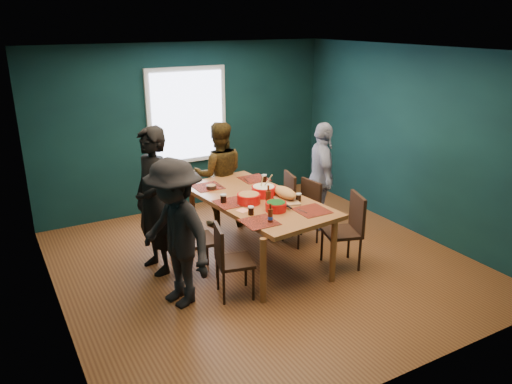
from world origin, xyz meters
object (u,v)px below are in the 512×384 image
Objects in this scene: cutting_board at (285,194)px; bowl_dumpling at (264,191)px; chair_right_mid at (305,207)px; person_far_left at (154,201)px; dining_table at (256,204)px; chair_right_far at (283,199)px; person_back at (219,175)px; bowl_salad at (249,198)px; bowl_herbs at (276,206)px; chair_left_mid at (189,234)px; chair_right_near at (349,225)px; chair_left_near at (228,256)px; person_near_left at (175,234)px; person_right at (322,177)px; chair_left_far at (170,210)px.

bowl_dumpling is at bearing 144.64° from cutting_board.
chair_right_mid is 0.48× the size of person_far_left.
chair_right_mid is 1.26× the size of cutting_board.
chair_right_far is (0.73, 0.49, -0.23)m from dining_table.
dining_table is at bearing -178.36° from chair_right_mid.
chair_right_far is at bearing 149.75° from person_back.
bowl_salad is 0.42m from bowl_herbs.
chair_left_mid is 3.26× the size of bowl_salad.
chair_right_near is 2.22m from person_back.
person_far_left is at bearing -179.83° from cutting_board.
bowl_salad is at bearing 58.62° from chair_left_near.
chair_right_far is 0.40m from chair_right_mid.
chair_right_near is at bearing -69.15° from chair_right_far.
chair_right_near is at bearing 131.58° from person_back.
person_back is 1.40m from bowl_salad.
dining_table is 0.25m from bowl_salad.
chair_left_near is at bearing 58.49° from person_near_left.
person_right is (0.61, -0.10, 0.28)m from chair_right_far.
chair_left_near is 0.94m from bowl_salad.
chair_left_far is at bearing 108.79° from chair_left_near.
bowl_herbs is (0.96, -0.45, 0.34)m from chair_left_mid.
chair_left_near is 1.83m from chair_right_mid.
chair_left_far is 0.62× the size of person_back.
person_near_left is 1.23m from bowl_salad.
chair_right_near is at bearing -44.43° from chair_left_far.
person_right is (2.25, -0.39, 0.24)m from chair_left_far.
cutting_board is (1.57, -0.52, -0.02)m from person_far_left.
person_far_left is 1.42m from bowl_dumpling.
bowl_dumpling reaches higher than bowl_herbs.
chair_right_near is 1.18m from bowl_dumpling.
chair_left_far is 1.08× the size of chair_right_far.
bowl_salad reaches higher than chair_left_near.
chair_right_far is 1.29m from bowl_herbs.
chair_right_mid is 0.75m from cutting_board.
person_back is 1.23m from bowl_dumpling.
chair_left_mid is 0.67m from person_near_left.
bowl_herbs is at bearing 28.94° from chair_left_near.
chair_left_near is 1.69m from chair_right_near.
chair_left_mid is 1.10× the size of chair_left_near.
person_near_left is at bearing 177.35° from chair_left_near.
chair_left_mid is (-0.97, -0.06, -0.20)m from dining_table.
person_far_left is 1.14× the size of person_right.
chair_right_far is 1.14m from bowl_salad.
chair_left_mid is 1.33m from cutting_board.
bowl_dumpling is (-1.21, -0.36, 0.10)m from person_right.
chair_left_mid is at bearing 129.49° from person_near_left.
chair_right_mid is at bearing 111.05° from chair_right_near.
chair_left_near is at bearing -136.42° from cutting_board.
dining_table is 1.27m from person_back.
chair_right_near is at bearing -31.54° from bowl_salad.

